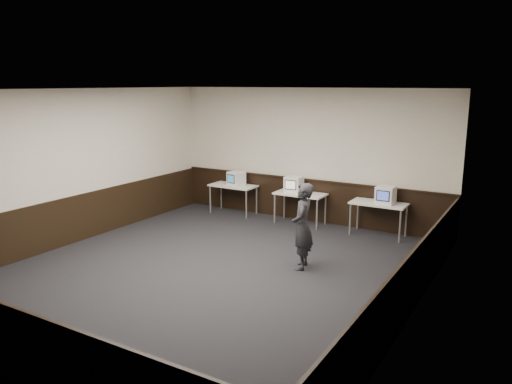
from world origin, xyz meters
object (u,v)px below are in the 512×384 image
emac_left (236,179)px  emac_right (386,195)px  emac_center (294,184)px  desk_right (379,206)px  desk_left (233,188)px  person (302,226)px  desk_center (300,196)px

emac_left → emac_right: bearing=13.4°
emac_center → emac_right: emac_right is taller
desk_right → emac_center: (-2.09, 0.04, 0.26)m
desk_left → person: size_ratio=0.76×
desk_left → desk_center: (1.90, 0.00, 0.00)m
emac_left → emac_right: emac_right is taller
desk_left → desk_center: same height
desk_left → emac_left: 0.27m
emac_left → emac_center: emac_center is taller
desk_right → emac_right: (0.14, -0.01, 0.26)m
desk_center → emac_right: bearing=-0.3°
desk_right → person: 2.70m
desk_center → emac_right: size_ratio=2.90×
emac_left → person: size_ratio=0.28×
desk_left → person: bearing=-39.4°
desk_right → desk_center: bearing=180.0°
person → emac_right: bearing=147.1°
desk_left → emac_center: bearing=1.2°
desk_left → desk_right: (3.80, 0.00, 0.00)m
desk_left → emac_right: 3.95m
desk_center → desk_right: (1.90, 0.00, 0.00)m
desk_right → emac_left: emac_left is taller
desk_right → emac_center: emac_center is taller
person → emac_left: bearing=-147.5°
emac_right → emac_left: bearing=-179.9°
desk_left → emac_center: (1.71, 0.04, 0.26)m
emac_left → person: bearing=-26.7°
emac_center → desk_left: bearing=177.2°
person → emac_center: bearing=-168.0°
desk_center → desk_right: 1.90m
desk_right → emac_right: 0.30m
emac_left → desk_left: bearing=-171.3°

